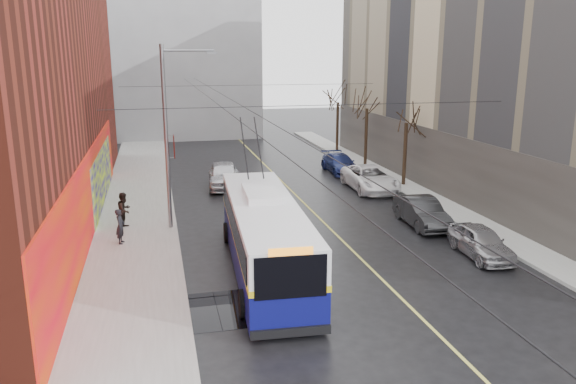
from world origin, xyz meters
The scene contains 21 objects.
ground centered at (0.00, 0.00, 0.00)m, with size 140.00×140.00×0.00m, color black.
sidewalk_left centered at (-8.00, 12.00, 0.07)m, with size 4.00×60.00×0.15m, color gray.
sidewalk_right centered at (9.00, 12.00, 0.07)m, with size 2.00×60.00×0.15m, color gray.
lane_line centered at (1.50, 14.00, 0.00)m, with size 0.12×50.00×0.01m, color #BFB74C.
building_right centered at (16.99, 14.00, 7.99)m, with size 14.06×36.00×16.00m.
building_far centered at (-6.00, 44.99, 9.02)m, with size 20.50×12.10×18.00m.
streetlight_pole centered at (-6.14, 10.00, 4.85)m, with size 2.65×0.60×9.00m.
catenary_wires centered at (-2.54, 14.77, 6.25)m, with size 18.00×60.00×0.22m.
tree_near centered at (9.00, 16.00, 4.98)m, with size 3.20×3.20×6.40m.
tree_mid centered at (9.00, 23.00, 5.25)m, with size 3.20×3.20×6.68m.
tree_far centered at (9.00, 30.00, 5.14)m, with size 3.20×3.20×6.57m.
puddle centered at (-5.20, 0.43, 0.00)m, with size 2.65×3.08×0.01m, color black.
pigeons_flying centered at (-1.94, 10.73, 7.03)m, with size 4.82×2.10×2.07m.
trolleybus centered at (-2.78, 3.51, 1.56)m, with size 3.28×11.93×5.60m.
parked_car_a centered at (6.63, 3.04, 0.67)m, with size 1.59×3.95×1.35m, color #A09FA4.
parked_car_b centered at (6.18, 7.72, 0.73)m, with size 1.54×4.41×1.45m, color #252628.
parked_car_c centered at (6.48, 15.60, 0.77)m, with size 2.55×5.53×1.54m, color white.
parked_car_d centered at (6.33, 21.19, 0.68)m, with size 1.89×4.66×1.35m, color navy.
following_car centered at (-2.59, 18.49, 0.84)m, with size 1.98×4.91×1.67m, color silver.
pedestrian_a centered at (-8.58, 8.01, 0.95)m, with size 0.59×0.38×1.61m, color black.
pedestrian_b centered at (-8.50, 10.45, 1.04)m, with size 0.87×0.68×1.79m, color black.
Camera 1 is at (-6.80, -17.38, 8.60)m, focal length 35.00 mm.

